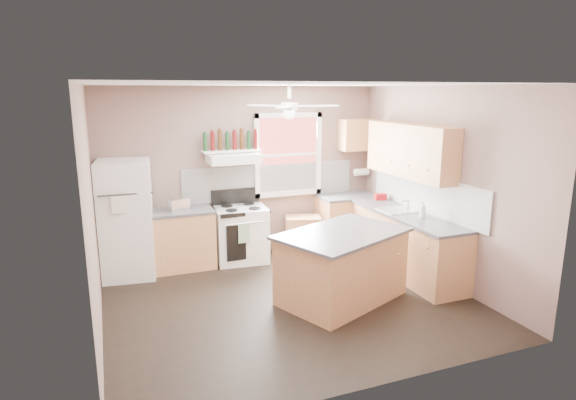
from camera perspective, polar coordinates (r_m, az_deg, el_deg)
name	(u,v)px	position (r m, az deg, el deg)	size (l,w,h in m)	color
floor	(289,300)	(6.31, 0.15, -11.79)	(4.50, 4.50, 0.00)	black
ceiling	(289,84)	(5.73, 0.16, 13.54)	(4.50, 4.50, 0.00)	white
wall_back	(243,172)	(7.76, -5.33, 3.32)	(4.50, 0.05, 2.70)	#775C53
wall_right	(441,185)	(7.02, 17.73, 1.73)	(0.05, 4.00, 2.70)	#775C53
wall_left	(89,215)	(5.49, -22.54, -1.65)	(0.05, 4.00, 2.70)	#775C53
backsplash_back	(271,181)	(7.89, -2.07, 2.23)	(2.90, 0.03, 0.55)	white
backsplash_right	(425,193)	(7.26, 15.91, 0.79)	(0.03, 2.60, 0.55)	white
window_view	(288,155)	(7.92, -0.03, 5.40)	(1.00, 0.02, 1.20)	maroon
window_frame	(288,155)	(7.89, 0.04, 5.37)	(1.16, 0.07, 1.36)	white
refrigerator	(127,219)	(7.20, -18.58, -2.19)	(0.72, 0.70, 1.69)	white
base_cabinet_left	(183,240)	(7.45, -12.36, -4.63)	(0.90, 0.60, 0.86)	#A77445
counter_left	(181,211)	(7.33, -12.53, -1.27)	(0.92, 0.62, 0.04)	#434345
toaster	(179,205)	(7.26, -12.80, -0.53)	(0.28, 0.16, 0.18)	silver
stove	(241,234)	(7.59, -5.57, -4.06)	(0.78, 0.64, 0.86)	white
range_hood	(233,158)	(7.40, -6.50, 4.93)	(0.78, 0.50, 0.14)	white
bottle_shelf	(231,151)	(7.50, -6.75, 5.81)	(0.90, 0.26, 0.03)	white
cart	(303,235)	(8.01, 1.79, -4.16)	(0.57, 0.38, 0.57)	#A77445
base_cabinet_corner	(348,222)	(8.32, 7.12, -2.57)	(1.00, 0.60, 0.86)	#A77445
base_cabinet_right	(405,244)	(7.28, 13.75, -5.11)	(0.60, 2.20, 0.86)	#A77445
counter_corner	(349,196)	(8.21, 7.20, 0.46)	(1.02, 0.62, 0.04)	#434345
counter_right	(407,215)	(7.15, 13.88, -1.69)	(0.62, 2.22, 0.04)	#434345
sink	(399,210)	(7.31, 12.99, -1.21)	(0.55, 0.45, 0.03)	silver
faucet	(408,205)	(7.38, 14.05, -0.53)	(0.03, 0.03, 0.14)	silver
upper_cabinet_right	(410,150)	(7.23, 14.27, 5.71)	(0.33, 1.80, 0.76)	#A77445
upper_cabinet_corner	(357,135)	(8.26, 8.21, 7.67)	(0.60, 0.33, 0.52)	#A77445
paper_towel	(361,172)	(8.43, 8.68, 3.30)	(0.12, 0.12, 0.26)	white
island	(342,267)	(6.23, 6.39, -7.94)	(1.52, 0.96, 0.86)	#A77445
island_top	(343,234)	(6.08, 6.50, -3.97)	(1.61, 1.05, 0.04)	#434345
ceiling_fan_hub	(289,106)	(5.74, 0.16, 11.04)	(0.20, 0.20, 0.08)	white
soap_bottle	(423,210)	(6.90, 15.68, -1.14)	(0.09, 0.09, 0.23)	silver
red_caddy	(380,197)	(7.93, 10.91, 0.40)	(0.18, 0.12, 0.10)	#AB0E13
wine_bottles	(231,141)	(7.48, -6.77, 7.02)	(0.86, 0.06, 0.31)	#143819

